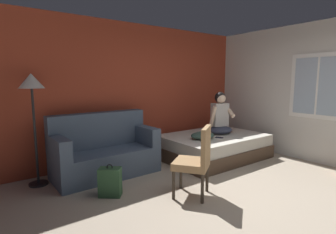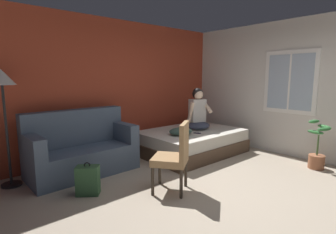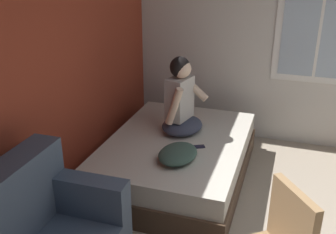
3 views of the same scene
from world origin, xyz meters
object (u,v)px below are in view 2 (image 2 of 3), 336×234
(couch, at_px, (81,149))
(throw_pillow, at_px, (181,131))
(person_seated, at_px, (198,113))
(backpack, at_px, (88,181))
(potted_plant, at_px, (317,152))
(floor_lamp, at_px, (2,89))
(bed, at_px, (191,142))
(side_chair, at_px, (175,155))
(cell_phone, at_px, (197,133))

(couch, height_order, throw_pillow, couch)
(couch, relative_size, person_seated, 1.96)
(person_seated, bearing_deg, backpack, -170.45)
(throw_pillow, xyz_separation_m, potted_plant, (1.41, -1.96, -0.25))
(couch, height_order, potted_plant, couch)
(throw_pillow, relative_size, floor_lamp, 0.28)
(throw_pillow, bearing_deg, person_seated, 14.18)
(couch, bearing_deg, throw_pillow, -18.28)
(bed, bearing_deg, backpack, -170.10)
(potted_plant, bearing_deg, couch, 141.21)
(backpack, distance_m, throw_pillow, 2.08)
(side_chair, height_order, cell_phone, side_chair)
(bed, xyz_separation_m, potted_plant, (0.96, -2.11, 0.07))
(backpack, xyz_separation_m, cell_phone, (2.37, 0.17, 0.29))
(backpack, height_order, potted_plant, potted_plant)
(side_chair, relative_size, throw_pillow, 2.04)
(couch, relative_size, side_chair, 1.75)
(bed, height_order, cell_phone, cell_phone)
(cell_phone, bearing_deg, bed, -141.44)
(floor_lamp, xyz_separation_m, potted_plant, (4.17, -2.69, -1.13))
(side_chair, bearing_deg, person_seated, 33.80)
(backpack, distance_m, potted_plant, 3.83)
(cell_phone, relative_size, potted_plant, 0.17)
(floor_lamp, bearing_deg, backpack, -54.27)
(side_chair, bearing_deg, potted_plant, -21.15)
(potted_plant, bearing_deg, floor_lamp, 147.17)
(potted_plant, bearing_deg, backpack, 154.07)
(couch, relative_size, floor_lamp, 1.01)
(potted_plant, bearing_deg, side_chair, 158.85)
(couch, height_order, backpack, couch)
(backpack, xyz_separation_m, throw_pillow, (2.03, 0.29, 0.36))
(bed, relative_size, backpack, 4.52)
(couch, distance_m, floor_lamp, 1.46)
(bed, xyz_separation_m, person_seated, (0.21, 0.02, 0.60))
(person_seated, relative_size, floor_lamp, 0.51)
(side_chair, xyz_separation_m, throw_pillow, (1.08, 1.00, 0.02))
(side_chair, xyz_separation_m, cell_phone, (1.41, 0.88, -0.05))
(couch, xyz_separation_m, person_seated, (2.41, -0.41, 0.44))
(person_seated, bearing_deg, floor_lamp, 170.58)
(backpack, relative_size, floor_lamp, 0.27)
(bed, height_order, potted_plant, potted_plant)
(floor_lamp, bearing_deg, throw_pillow, -14.86)
(throw_pillow, height_order, floor_lamp, floor_lamp)
(cell_phone, bearing_deg, floor_lamp, -43.65)
(side_chair, xyz_separation_m, floor_lamp, (-1.69, 1.73, 0.90))
(potted_plant, bearing_deg, bed, 114.44)
(couch, relative_size, throw_pillow, 3.57)
(person_seated, xyz_separation_m, floor_lamp, (-3.42, 0.57, 0.59))
(backpack, height_order, throw_pillow, throw_pillow)
(bed, bearing_deg, floor_lamp, 169.65)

